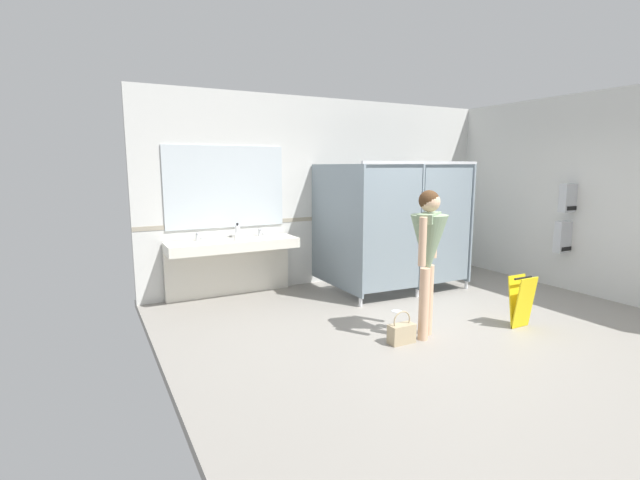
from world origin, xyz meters
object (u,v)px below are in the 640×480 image
object	(u,v)px
paper_towel_dispenser_upper	(570,198)
wet_floor_sign	(521,301)
paper_towel_dispenser_lower	(565,237)
soap_dispenser	(238,231)
paper_cup	(236,237)
person_standing	(428,246)
handbag	(402,333)

from	to	relation	value
paper_towel_dispenser_upper	wet_floor_sign	xyz separation A→B (m)	(-1.98, -0.81, -1.10)
paper_towel_dispenser_lower	soap_dispenser	size ratio (longest dim) A/B	2.21
paper_towel_dispenser_lower	soap_dispenser	world-z (taller)	soap_dispenser
wet_floor_sign	soap_dispenser	bearing A→B (deg)	131.25
soap_dispenser	paper_cup	size ratio (longest dim) A/B	2.46
person_standing	soap_dispenser	size ratio (longest dim) A/B	7.54
person_standing	paper_towel_dispenser_upper	bearing A→B (deg)	9.32
soap_dispenser	wet_floor_sign	world-z (taller)	soap_dispenser
paper_towel_dispenser_lower	person_standing	xyz separation A→B (m)	(-3.17, -0.54, 0.20)
person_standing	paper_cup	distance (m)	2.74
wet_floor_sign	paper_cup	bearing A→B (deg)	134.64
paper_towel_dispenser_upper	paper_cup	size ratio (longest dim) A/B	4.82
paper_towel_dispenser_lower	person_standing	bearing A→B (deg)	-170.27
paper_towel_dispenser_lower	wet_floor_sign	xyz separation A→B (m)	(-1.98, -0.83, -0.51)
paper_towel_dispenser_lower	paper_cup	xyz separation A→B (m)	(-4.58, 1.81, 0.07)
person_standing	wet_floor_sign	xyz separation A→B (m)	(1.20, -0.29, -0.71)
paper_towel_dispenser_lower	paper_cup	bearing A→B (deg)	158.49
paper_towel_dispenser_upper	paper_cup	bearing A→B (deg)	158.23
paper_towel_dispenser_lower	person_standing	world-z (taller)	person_standing
soap_dispenser	wet_floor_sign	size ratio (longest dim) A/B	0.35
person_standing	soap_dispenser	world-z (taller)	person_standing
handbag	paper_towel_dispenser_upper	bearing A→B (deg)	8.83
wet_floor_sign	paper_towel_dispenser_upper	bearing A→B (deg)	22.22
handbag	soap_dispenser	distance (m)	2.90
paper_towel_dispenser_lower	soap_dispenser	distance (m)	4.93
wet_floor_sign	paper_towel_dispenser_lower	bearing A→B (deg)	22.81
soap_dispenser	wet_floor_sign	distance (m)	3.86
paper_towel_dispenser_lower	wet_floor_sign	world-z (taller)	paper_towel_dispenser_lower
paper_cup	paper_towel_dispenser_lower	bearing A→B (deg)	-21.51
paper_towel_dispenser_lower	person_standing	distance (m)	3.23
paper_cup	wet_floor_sign	world-z (taller)	paper_cup
soap_dispenser	paper_towel_dispenser_lower	bearing A→B (deg)	-24.36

